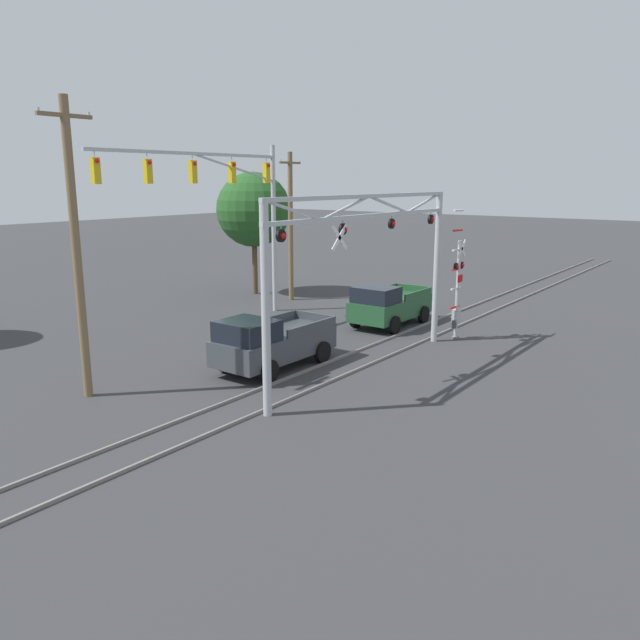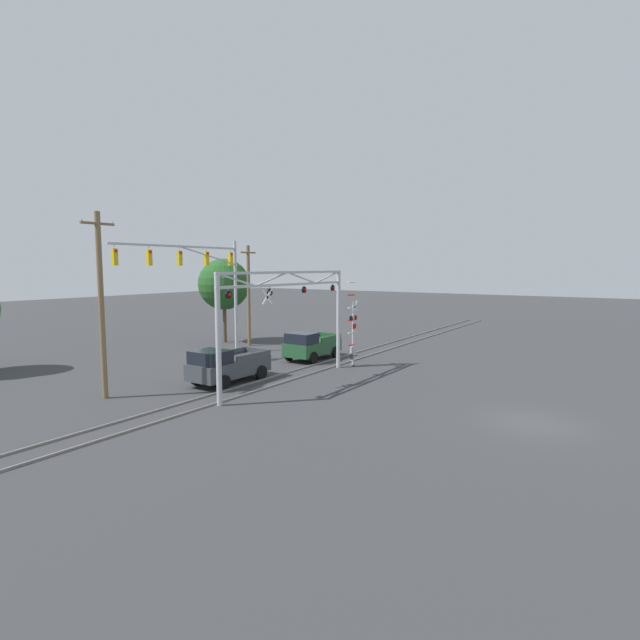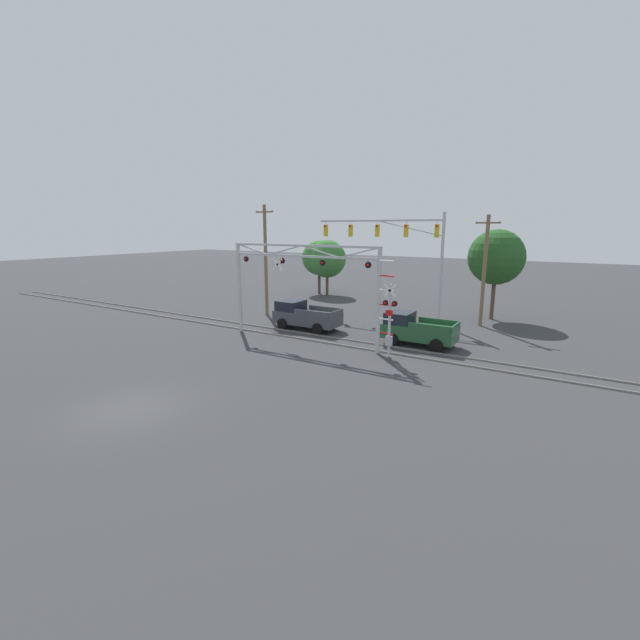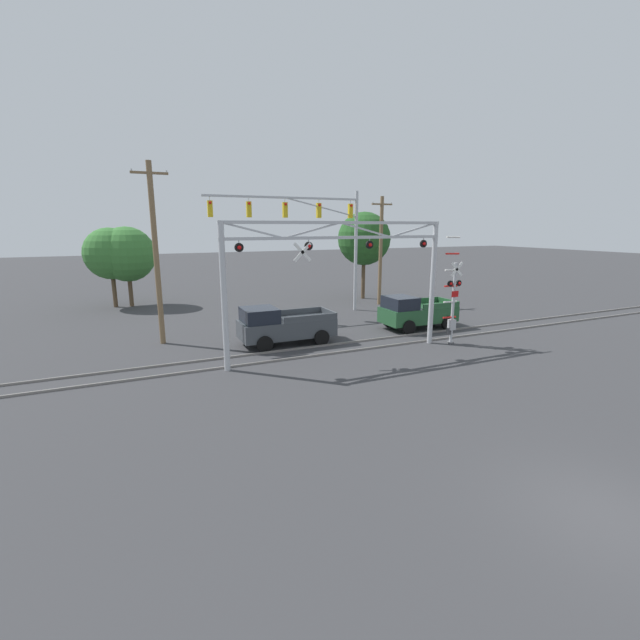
# 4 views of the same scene
# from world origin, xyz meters

# --- Properties ---
(rail_track_near) EXTENTS (80.00, 0.08, 0.10)m
(rail_track_near) POSITION_xyz_m (0.00, 13.45, 0.05)
(rail_track_near) COLOR gray
(rail_track_near) RESTS_ON ground_plane
(rail_track_far) EXTENTS (80.00, 0.08, 0.10)m
(rail_track_far) POSITION_xyz_m (0.00, 14.88, 0.05)
(rail_track_far) COLOR gray
(rail_track_far) RESTS_ON ground_plane
(crossing_gantry) EXTENTS (11.27, 0.29, 6.45)m
(crossing_gantry) POSITION_xyz_m (-0.01, 13.17, 4.31)
(crossing_gantry) COLOR #B7BABF
(crossing_gantry) RESTS_ON ground_plane
(crossing_signal_mast) EXTENTS (1.15, 0.35, 5.73)m
(crossing_signal_mast) POSITION_xyz_m (6.43, 12.59, 2.19)
(crossing_signal_mast) COLOR #B7BABF
(crossing_signal_mast) RESTS_ON ground_plane
(traffic_signal_span) EXTENTS (11.05, 0.39, 8.68)m
(traffic_signal_span) POSITION_xyz_m (3.25, 23.07, 6.19)
(traffic_signal_span) COLOR #B7BABF
(traffic_signal_span) RESTS_ON ground_plane
(pickup_truck_lead) EXTENTS (5.05, 2.34, 2.08)m
(pickup_truck_lead) POSITION_xyz_m (-1.87, 16.21, 1.02)
(pickup_truck_lead) COLOR #3D4247
(pickup_truck_lead) RESTS_ON ground_plane
(pickup_truck_following) EXTENTS (4.66, 2.34, 2.08)m
(pickup_truck_following) POSITION_xyz_m (6.83, 16.30, 1.02)
(pickup_truck_following) COLOR #23512D
(pickup_truck_following) RESTS_ON ground_plane
(utility_pole_left) EXTENTS (1.80, 0.28, 9.42)m
(utility_pole_left) POSITION_xyz_m (-7.74, 19.03, 4.86)
(utility_pole_left) COLOR brown
(utility_pole_left) RESTS_ON ground_plane
(utility_pole_right) EXTENTS (1.80, 0.28, 8.47)m
(utility_pole_right) POSITION_xyz_m (9.24, 24.34, 4.38)
(utility_pole_right) COLOR brown
(utility_pole_right) RESTS_ON ground_plane
(background_tree_far_right_verge) EXTENTS (4.50, 4.50, 7.42)m
(background_tree_far_right_verge) POSITION_xyz_m (9.50, 27.44, 5.15)
(background_tree_far_right_verge) COLOR brown
(background_tree_far_right_verge) RESTS_ON ground_plane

